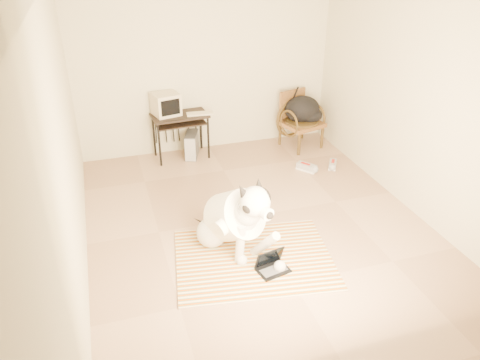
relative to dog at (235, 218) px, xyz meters
name	(u,v)px	position (x,y,z in m)	size (l,w,h in m)	color
floor	(252,216)	(0.40, 0.58, -0.40)	(4.50, 4.50, 0.00)	tan
wall_back	(206,65)	(0.40, 2.83, 0.95)	(4.50, 4.50, 0.00)	beige
wall_front	(355,220)	(0.40, -1.67, 0.95)	(4.50, 4.50, 0.00)	beige
wall_left	(66,136)	(-1.60, 0.58, 0.95)	(4.50, 4.50, 0.00)	beige
wall_right	(406,98)	(2.40, 0.58, 0.95)	(4.50, 4.50, 0.00)	beige
rug	(254,259)	(0.14, -0.26, -0.39)	(1.86, 1.53, 0.02)	#BA5009
dog	(235,218)	(0.00, 0.00, 0.00)	(0.80, 1.27, 1.02)	silver
laptop	(272,265)	(0.26, -0.49, -0.33)	(0.37, 0.30, 0.23)	black
computer_desk	(180,121)	(-0.10, 2.55, 0.20)	(0.87, 0.52, 0.70)	black
crt_monitor	(166,104)	(-0.28, 2.63, 0.46)	(0.44, 0.43, 0.33)	beige
desk_keyboard	(200,114)	(0.20, 2.49, 0.31)	(0.40, 0.15, 0.03)	beige
pc_tower	(192,145)	(0.06, 2.53, -0.21)	(0.30, 0.45, 0.39)	#454547
rattan_chair	(300,120)	(1.84, 2.42, 0.05)	(0.73, 0.71, 0.89)	brown
backpack	(304,110)	(1.90, 2.42, 0.20)	(0.60, 0.48, 0.43)	black
sneaker_left	(307,167)	(1.58, 1.53, -0.36)	(0.28, 0.32, 0.11)	silver
sneaker_right	(333,165)	(2.01, 1.51, -0.36)	(0.23, 0.28, 0.09)	silver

